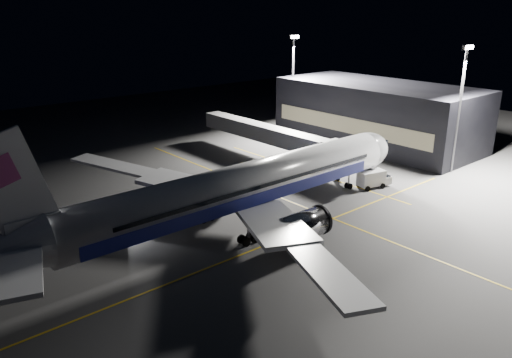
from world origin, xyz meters
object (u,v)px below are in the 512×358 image
object	(u,v)px
safety_cone_b	(199,193)
safety_cone_c	(233,191)
jet_bridge	(275,136)
floodlight_mast_south	(461,98)
service_truck	(374,178)
safety_cone_a	(184,225)
baggage_tug	(121,226)
floodlight_mast_north	(293,75)
airliner	(238,189)

from	to	relation	value
safety_cone_b	safety_cone_c	distance (m)	5.03
jet_bridge	floodlight_mast_south	bearing A→B (deg)	-53.21
jet_bridge	service_truck	size ratio (longest dim) A/B	6.07
jet_bridge	service_truck	distance (m)	20.50
safety_cone_a	safety_cone_b	distance (m)	11.10
jet_bridge	baggage_tug	xyz separation A→B (m)	(-34.91, -10.06, -3.70)
floodlight_mast_north	floodlight_mast_south	size ratio (longest dim) A/B	1.00
safety_cone_b	safety_cone_c	bearing A→B (deg)	-30.91
jet_bridge	safety_cone_b	size ratio (longest dim) A/B	54.24
baggage_tug	floodlight_mast_north	bearing A→B (deg)	22.69
floodlight_mast_north	floodlight_mast_south	xyz separation A→B (m)	(0.00, -38.00, 0.00)
baggage_tug	safety_cone_b	xyz separation A→B (m)	(14.58, 4.49, -0.57)
floodlight_mast_north	floodlight_mast_south	bearing A→B (deg)	-90.00
floodlight_mast_south	safety_cone_a	bearing A→B (deg)	167.10
jet_bridge	safety_cone_a	xyz separation A→B (m)	(-28.08, -13.52, -4.31)
airliner	floodlight_mast_south	size ratio (longest dim) A/B	2.97
airliner	safety_cone_c	world-z (taller)	airliner
airliner	floodlight_mast_north	xyz separation A→B (m)	(41.08, 31.99, 7.21)
airliner	safety_cone_c	size ratio (longest dim) A/B	91.79
jet_bridge	floodlight_mast_south	world-z (taller)	floodlight_mast_south
jet_bridge	service_truck	bearing A→B (deg)	-84.77
jet_bridge	floodlight_mast_north	xyz separation A→B (m)	(18.00, 13.93, 7.79)
floodlight_mast_south	safety_cone_b	size ratio (longest dim) A/B	32.64
jet_bridge	safety_cone_b	xyz separation A→B (m)	(-20.33, -5.57, -4.26)
airliner	safety_cone_a	distance (m)	8.34
airliner	baggage_tug	xyz separation A→B (m)	(-11.83, 7.99, -4.28)
floodlight_mast_south	safety_cone_c	size ratio (longest dim) A/B	30.91
baggage_tug	floodlight_mast_south	bearing A→B (deg)	-16.53
baggage_tug	safety_cone_a	size ratio (longest dim) A/B	4.87
safety_cone_a	safety_cone_c	size ratio (longest dim) A/B	0.82
floodlight_mast_north	service_truck	size ratio (longest dim) A/B	3.65
floodlight_mast_south	safety_cone_c	bearing A→B (deg)	154.93
airliner	safety_cone_c	bearing A→B (deg)	54.49
floodlight_mast_north	service_truck	world-z (taller)	floodlight_mast_north
floodlight_mast_north	safety_cone_b	distance (m)	44.66
baggage_tug	safety_cone_b	world-z (taller)	baggage_tug
floodlight_mast_south	safety_cone_b	xyz separation A→B (m)	(-38.33, 18.50, -12.05)
service_truck	jet_bridge	bearing A→B (deg)	109.60
baggage_tug	safety_cone_c	size ratio (longest dim) A/B	4.01
safety_cone_a	safety_cone_b	size ratio (longest dim) A/B	0.87
floodlight_mast_south	safety_cone_b	distance (m)	44.23
jet_bridge	safety_cone_c	world-z (taller)	jet_bridge
jet_bridge	safety_cone_a	world-z (taller)	jet_bridge
jet_bridge	safety_cone_a	size ratio (longest dim) A/B	62.32
floodlight_mast_north	safety_cone_c	world-z (taller)	floodlight_mast_north
airliner	safety_cone_c	xyz separation A→B (m)	(7.06, 9.90, -4.83)
jet_bridge	baggage_tug	distance (m)	36.52
floodlight_mast_south	jet_bridge	bearing A→B (deg)	126.79
safety_cone_a	safety_cone_b	world-z (taller)	safety_cone_b
floodlight_mast_north	floodlight_mast_south	world-z (taller)	same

